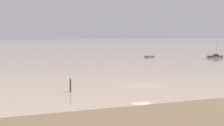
{
  "coord_description": "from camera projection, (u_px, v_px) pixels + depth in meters",
  "views": [
    {
      "loc": [
        -20.94,
        -39.41,
        6.78
      ],
      "look_at": [
        7.67,
        29.14,
        0.46
      ],
      "focal_mm": 54.28,
      "sensor_mm": 36.0,
      "label": 1
    }
  ],
  "objects": [
    {
      "name": "sailboat_moored_0",
      "position": [
        215.0,
        57.0,
        98.38
      ],
      "size": [
        5.78,
        2.67,
        6.24
      ],
      "rotation": [
        0.0,
        0.0,
        6.11
      ],
      "color": "gray",
      "rests_on": "ground"
    },
    {
      "name": "mooring_post_left",
      "position": [
        70.0,
        85.0,
        39.97
      ],
      "size": [
        0.22,
        0.22,
        1.78
      ],
      "color": "#3C3323",
      "rests_on": "ground"
    },
    {
      "name": "rowboat_moored_1",
      "position": [
        150.0,
        57.0,
        100.06
      ],
      "size": [
        3.55,
        1.37,
        0.55
      ],
      "rotation": [
        0.0,
        0.0,
        3.09
      ],
      "color": "white",
      "rests_on": "ground"
    },
    {
      "name": "ground_plane",
      "position": [
        143.0,
        86.0,
        44.85
      ],
      "size": [
        800.0,
        800.0,
        0.0
      ],
      "primitive_type": "plane",
      "color": "tan"
    }
  ]
}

